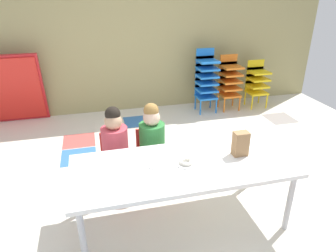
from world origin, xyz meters
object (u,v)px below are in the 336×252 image
Objects in this scene: paper_plate_center_table at (157,164)px; kid_chair_orange_stack at (230,79)px; seated_child_near_camera at (115,142)px; paper_plate_near_edge at (186,164)px; craft_table at (183,169)px; kid_chair_yellow_stack at (257,81)px; kid_chair_blue_stack at (206,78)px; donut_powdered_on_plate at (186,162)px; paper_bag_brown at (241,144)px; folded_activity_table at (12,90)px; seated_child_middle_seat at (152,138)px.

kid_chair_orange_stack is at bearing 53.71° from paper_plate_center_table.
paper_plate_center_table is at bearing -62.27° from seated_child_near_camera.
craft_table is at bearing 173.27° from paper_plate_near_edge.
kid_chair_orange_stack is at bearing 41.81° from seated_child_near_camera.
seated_child_near_camera reaches higher than paper_plate_near_edge.
kid_chair_blue_stack is at bearing 179.97° from kid_chair_yellow_stack.
donut_powdered_on_plate is at bearing 0.00° from paper_plate_near_edge.
paper_bag_brown is (-1.56, -2.46, 0.25)m from kid_chair_yellow_stack.
craft_table is at bearing -176.83° from paper_bag_brown.
seated_child_near_camera is 0.83m from donut_powdered_on_plate.
craft_table is 10.36× the size of paper_plate_center_table.
paper_plate_near_edge is 1.52× the size of donut_powdered_on_plate.
donut_powdered_on_plate is at bearing -6.73° from craft_table.
paper_plate_near_edge is at bearing 0.00° from donut_powdered_on_plate.
donut_powdered_on_plate is at bearing -176.27° from paper_bag_brown.
kid_chair_blue_stack is at bearing -4.59° from folded_activity_table.
kid_chair_orange_stack reaches higher than paper_plate_center_table.
seated_child_middle_seat reaches higher than paper_plate_center_table.
folded_activity_table is 9.17× the size of donut_powdered_on_plate.
donut_powdered_on_plate is (-1.13, -2.50, 0.04)m from kid_chair_blue_stack.
folded_activity_table is (-1.71, 2.11, -0.02)m from seated_child_middle_seat.
seated_child_near_camera is 1.15× the size of kid_chair_yellow_stack.
kid_chair_blue_stack is 2.55m from paper_bag_brown.
seated_child_middle_seat is at bearing 82.68° from paper_plate_center_table.
kid_chair_blue_stack is at bearing 75.83° from paper_bag_brown.
kid_chair_orange_stack is 5.11× the size of paper_plate_center_table.
kid_chair_orange_stack is 3.44m from folded_activity_table.
seated_child_middle_seat is 5.10× the size of paper_plate_center_table.
paper_bag_brown reaches higher than paper_plate_near_edge.
kid_chair_orange_stack is at bearing 66.99° from paper_bag_brown.
folded_activity_table is 3.61m from paper_bag_brown.
paper_plate_near_edge is 1.00× the size of paper_plate_center_table.
seated_child_middle_seat reaches higher than paper_bag_brown.
donut_powdered_on_plate is at bearing -129.61° from kid_chair_yellow_stack.
craft_table is 0.08m from donut_powdered_on_plate.
paper_bag_brown is at bearing 3.73° from paper_plate_near_edge.
seated_child_near_camera reaches higher than kid_chair_orange_stack.
seated_child_middle_seat is at bearing 138.63° from paper_bag_brown.
kid_chair_yellow_stack is at bearing -3.50° from folded_activity_table.
seated_child_near_camera is 5.10× the size of paper_plate_near_edge.
kid_chair_yellow_stack is at bearing 57.63° from paper_bag_brown.
seated_child_near_camera reaches higher than craft_table.
donut_powdered_on_plate is (0.00, 0.00, 0.02)m from paper_plate_near_edge.
seated_child_near_camera is 0.83m from paper_plate_near_edge.
kid_chair_orange_stack is at bearing 58.15° from donut_powdered_on_plate.
kid_chair_blue_stack is at bearing 65.71° from paper_plate_near_edge.
paper_plate_center_table is at bearing 166.96° from donut_powdered_on_plate.
kid_chair_yellow_stack is 6.75× the size of donut_powdered_on_plate.
donut_powdered_on_plate is (-2.07, -2.50, 0.16)m from kid_chair_yellow_stack.
kid_chair_yellow_stack reaches higher than paper_plate_center_table.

